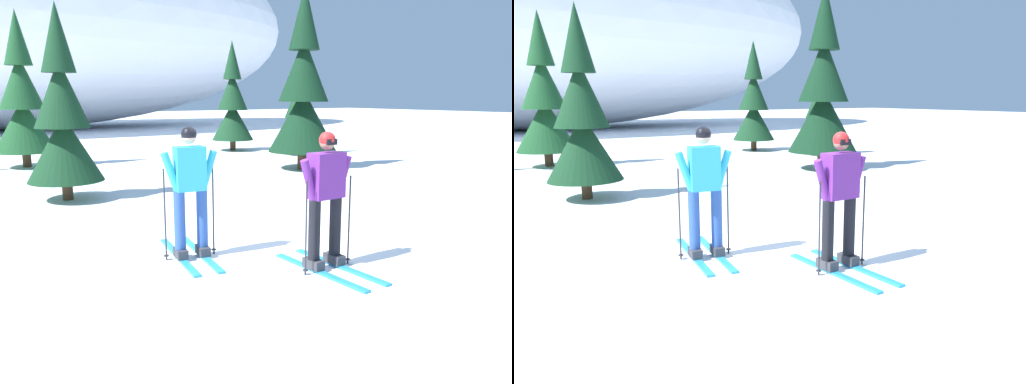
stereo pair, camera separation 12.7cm
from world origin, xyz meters
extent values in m
plane|color=white|center=(0.00, 0.00, 0.00)|extent=(120.00, 120.00, 0.00)
cube|color=#2893CC|center=(0.11, -1.09, 0.01)|extent=(0.13, 1.62, 0.03)
cube|color=#2893CC|center=(-0.25, -1.09, 0.01)|extent=(0.13, 1.62, 0.03)
cube|color=#38383D|center=(0.11, -0.99, 0.09)|extent=(0.15, 0.28, 0.12)
cube|color=#38383D|center=(-0.25, -0.99, 0.09)|extent=(0.15, 0.28, 0.12)
cylinder|color=black|center=(0.11, -0.99, 0.53)|extent=(0.15, 0.15, 0.76)
cylinder|color=black|center=(-0.25, -0.99, 0.53)|extent=(0.15, 0.15, 0.76)
cube|color=#6B2889|center=(-0.07, -0.99, 1.20)|extent=(0.45, 0.25, 0.56)
cylinder|color=#6B2889|center=(0.20, -0.98, 1.13)|extent=(0.28, 0.11, 0.58)
cylinder|color=#6B2889|center=(-0.34, -1.00, 1.13)|extent=(0.28, 0.11, 0.58)
sphere|color=#A37556|center=(-0.07, -0.99, 1.60)|extent=(0.19, 0.19, 0.19)
sphere|color=red|center=(-0.07, -0.99, 1.63)|extent=(0.21, 0.21, 0.21)
cube|color=black|center=(-0.07, -1.07, 1.61)|extent=(0.15, 0.04, 0.07)
cylinder|color=#2D2D33|center=(0.30, -1.04, 0.58)|extent=(0.02, 0.02, 1.17)
cylinder|color=#2D2D33|center=(0.30, -1.04, 0.06)|extent=(0.07, 0.07, 0.01)
cylinder|color=#2D2D33|center=(-0.43, -1.06, 0.58)|extent=(0.02, 0.02, 1.17)
cylinder|color=#2D2D33|center=(-0.43, -1.06, 0.06)|extent=(0.07, 0.07, 0.01)
cube|color=#2893CC|center=(-1.43, 0.43, 0.01)|extent=(0.39, 1.70, 0.03)
cube|color=#2893CC|center=(-1.12, 0.38, 0.01)|extent=(0.39, 1.70, 0.03)
cube|color=#38383D|center=(-1.44, 0.33, 0.09)|extent=(0.19, 0.30, 0.12)
cube|color=#38383D|center=(-1.14, 0.28, 0.09)|extent=(0.19, 0.30, 0.12)
cylinder|color=#2D519E|center=(-1.44, 0.33, 0.54)|extent=(0.15, 0.15, 0.79)
cylinder|color=#2D519E|center=(-1.14, 0.28, 0.54)|extent=(0.15, 0.15, 0.79)
cube|color=#33B7D6|center=(-1.29, 0.30, 1.23)|extent=(0.43, 0.30, 0.58)
cylinder|color=#33B7D6|center=(-1.53, 0.35, 1.17)|extent=(0.29, 0.15, 0.58)
cylinder|color=#33B7D6|center=(-1.05, 0.26, 1.17)|extent=(0.29, 0.15, 0.58)
sphere|color=beige|center=(-1.29, 0.30, 1.64)|extent=(0.19, 0.19, 0.19)
sphere|color=black|center=(-1.29, 0.30, 1.67)|extent=(0.21, 0.21, 0.21)
cube|color=black|center=(-1.28, 0.38, 1.65)|extent=(0.15, 0.06, 0.07)
cylinder|color=#2D2D33|center=(-1.61, 0.42, 0.62)|extent=(0.02, 0.02, 1.24)
cylinder|color=#2D2D33|center=(-1.61, 0.42, 0.06)|extent=(0.07, 0.07, 0.01)
cylinder|color=#2D2D33|center=(-0.95, 0.31, 0.62)|extent=(0.02, 0.02, 1.24)
cylinder|color=#2D2D33|center=(-0.95, 0.31, 0.06)|extent=(0.07, 0.07, 0.01)
cylinder|color=#47301E|center=(-1.71, 5.23, 0.27)|extent=(0.22, 0.22, 0.54)
cone|color=#14381E|center=(-1.71, 5.23, 1.10)|extent=(1.55, 1.55, 1.39)
cone|color=#14381E|center=(-1.71, 5.23, 2.20)|extent=(1.11, 1.11, 1.39)
cone|color=#14381E|center=(-1.71, 5.23, 3.31)|extent=(0.68, 0.68, 1.39)
cylinder|color=#47301E|center=(-1.52, 11.00, 0.31)|extent=(0.25, 0.25, 0.63)
cone|color=#194723|center=(-1.52, 11.00, 1.27)|extent=(1.80, 1.80, 1.61)
cone|color=#194723|center=(-1.52, 11.00, 2.56)|extent=(1.29, 1.29, 1.61)
cone|color=#194723|center=(-1.52, 11.00, 3.85)|extent=(0.79, 0.79, 1.61)
cylinder|color=#47301E|center=(5.23, 5.95, 0.36)|extent=(0.29, 0.29, 0.71)
cone|color=black|center=(5.23, 5.95, 1.44)|extent=(2.04, 2.04, 1.82)
cone|color=black|center=(5.23, 5.95, 2.90)|extent=(1.47, 1.47, 1.82)
cone|color=black|center=(5.23, 5.95, 4.36)|extent=(0.90, 0.90, 1.82)
cylinder|color=#47301E|center=(6.18, 11.47, 0.29)|extent=(0.23, 0.23, 0.58)
cone|color=#14381E|center=(6.18, 11.47, 1.16)|extent=(1.64, 1.64, 1.47)
cone|color=#14381E|center=(6.18, 11.47, 2.34)|extent=(1.18, 1.18, 1.47)
cone|color=#14381E|center=(6.18, 11.47, 3.52)|extent=(0.72, 0.72, 1.47)
cylinder|color=#47301E|center=(7.41, 8.89, 0.24)|extent=(0.19, 0.19, 0.49)
cone|color=#14381E|center=(7.41, 8.89, 0.98)|extent=(1.39, 1.39, 1.25)
cone|color=#14381E|center=(7.41, 8.89, 1.98)|extent=(1.00, 1.00, 1.25)
cone|color=#14381E|center=(7.41, 8.89, 2.98)|extent=(0.61, 0.61, 1.25)
camera|label=1|loc=(-4.18, -5.53, 2.16)|focal=34.95mm
camera|label=2|loc=(-4.07, -5.60, 2.16)|focal=34.95mm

